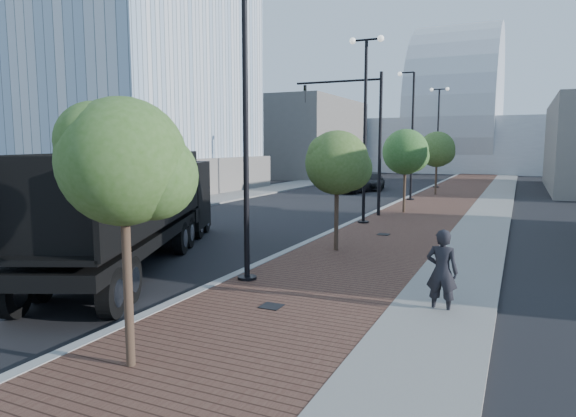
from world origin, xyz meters
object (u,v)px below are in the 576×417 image
at_px(dark_car_mid, 353,186).
at_px(dump_truck, 152,210).
at_px(pedestrian, 442,272).
at_px(white_sedan, 57,251).

bearing_deg(dark_car_mid, dump_truck, -80.01).
xyz_separation_m(dark_car_mid, pedestrian, (11.33, -29.03, 0.44)).
xyz_separation_m(white_sedan, dark_car_mid, (0.19, 30.17, -0.14)).
relative_size(dump_truck, dark_car_mid, 3.27).
distance_m(white_sedan, dark_car_mid, 30.17).
bearing_deg(dark_car_mid, pedestrian, -59.46).
bearing_deg(pedestrian, dump_truck, -10.46).
height_order(dump_truck, pedestrian, dump_truck).
bearing_deg(pedestrian, white_sedan, 9.48).
xyz_separation_m(white_sedan, pedestrian, (11.52, 1.13, 0.30)).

